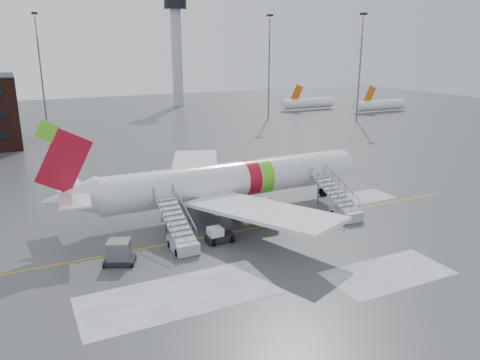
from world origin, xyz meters
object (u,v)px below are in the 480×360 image
airstair_fwd (342,207)px  airstair_aft (180,236)px  airliner (224,182)px  uld_container (119,253)px  pushback_tug (218,235)px

airstair_fwd → airstair_aft: same height
airliner → airstair_aft: size_ratio=4.55×
airliner → airstair_fwd: (10.55, -6.54, -2.35)m
airliner → airstair_aft: 9.98m
airstair_fwd → airliner: bearing=148.2°
airliner → uld_container: bearing=-149.6°
pushback_tug → airliner: bearing=62.1°
airliner → pushback_tug: size_ratio=13.94×
airliner → uld_container: 14.94m
uld_container → airstair_aft: bearing=9.3°
airstair_fwd → pushback_tug: (-14.25, -0.46, -0.43)m
airstair_aft → uld_container: bearing=-170.7°
pushback_tug → uld_container: 9.03m
airliner → pushback_tug: bearing=-117.9°
airstair_fwd → pushback_tug: airstair_fwd is taller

